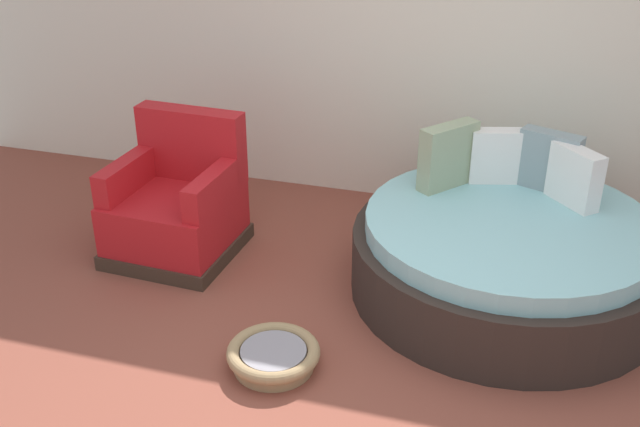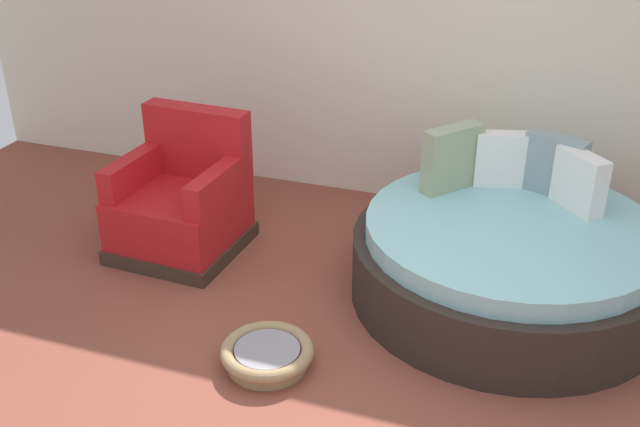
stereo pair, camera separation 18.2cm
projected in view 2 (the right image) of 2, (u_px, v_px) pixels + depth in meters
The scene contains 5 objects.
ground_plane at pixel (348, 386), 3.94m from camera, with size 8.00×8.00×0.02m, color brown.
back_wall at pixel (451, 11), 5.25m from camera, with size 8.00×0.12×2.95m, color silver.
round_daybed at pixel (508, 257), 4.57m from camera, with size 1.91×1.91×0.95m.
red_armchair at pixel (183, 204), 5.11m from camera, with size 0.84×0.84×0.94m.
pet_basket at pixel (267, 354), 4.05m from camera, with size 0.51×0.51×0.13m.
Camera 2 is at (0.88, -2.96, 2.60)m, focal length 41.84 mm.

